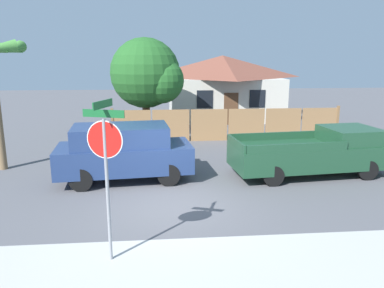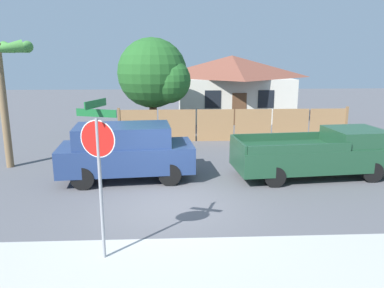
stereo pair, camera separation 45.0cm
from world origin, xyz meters
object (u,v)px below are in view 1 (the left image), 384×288
at_px(red_suv, 124,151).
at_px(stop_sign, 106,155).
at_px(oak_tree, 149,75).
at_px(house, 222,85).
at_px(orange_pickup, 315,152).

bearing_deg(red_suv, stop_sign, -93.81).
bearing_deg(oak_tree, red_suv, -95.75).
distance_m(red_suv, stop_sign, 5.41).
relative_size(house, stop_sign, 2.36).
relative_size(house, orange_pickup, 1.38).
xyz_separation_m(house, red_suv, (-5.72, -13.83, -1.18)).
distance_m(oak_tree, stop_sign, 12.53).
relative_size(house, red_suv, 1.69).
bearing_deg(orange_pickup, red_suv, 174.69).
relative_size(oak_tree, orange_pickup, 0.90).
height_order(orange_pickup, stop_sign, stop_sign).
bearing_deg(orange_pickup, oak_tree, 124.64).
bearing_deg(red_suv, oak_tree, 78.74).
relative_size(red_suv, stop_sign, 1.40).
distance_m(house, orange_pickup, 13.92).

